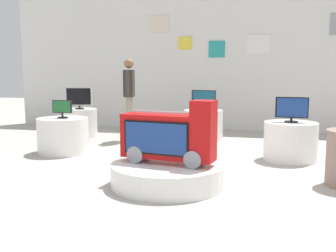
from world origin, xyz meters
name	(u,v)px	position (x,y,z in m)	size (l,w,h in m)	color
ground_plane	(193,189)	(0.00, 0.00, 0.00)	(30.00, 30.00, 0.00)	#B2ADA3
back_wall_display	(226,62)	(0.01, 5.16, 1.69)	(11.10, 0.13, 3.37)	silver
main_display_pedestal	(168,174)	(-0.33, 0.07, 0.14)	(1.44, 1.44, 0.29)	white
novelty_firetruck_tv	(169,138)	(-0.31, 0.06, 0.62)	(1.23, 0.52, 0.81)	gray
display_pedestal_left_rear	(63,135)	(-2.60, 1.66, 0.31)	(0.90, 0.90, 0.63)	white
tv_on_left_rear	(62,108)	(-2.60, 1.66, 0.80)	(0.36, 0.18, 0.32)	black
display_pedestal_center_rear	(203,125)	(-0.35, 3.65, 0.31)	(0.83, 0.83, 0.63)	white
tv_on_center_rear	(204,100)	(-0.35, 3.64, 0.85)	(0.54, 0.22, 0.43)	black
display_pedestal_right_rear	(290,141)	(1.31, 1.92, 0.31)	(0.85, 0.85, 0.63)	white
tv_on_right_rear	(292,109)	(1.31, 1.91, 0.84)	(0.52, 0.21, 0.41)	black
display_pedestal_far_right	(80,123)	(-3.06, 3.35, 0.31)	(0.76, 0.76, 0.63)	white
tv_on_far_right	(79,97)	(-3.07, 3.35, 0.89)	(0.57, 0.19, 0.48)	black
shopper_browsing_near_truck	(129,93)	(-1.83, 3.10, 1.01)	(0.27, 0.55, 1.71)	gray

